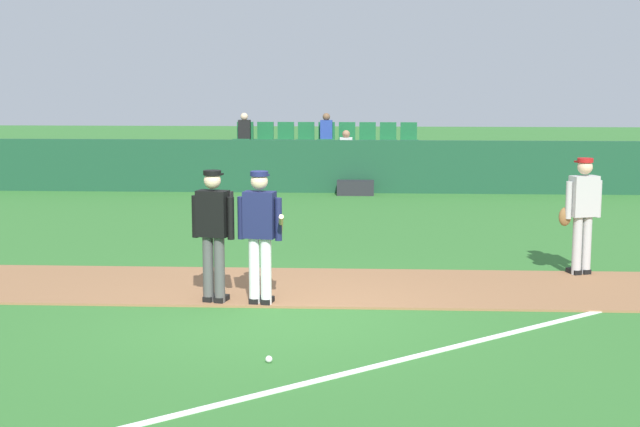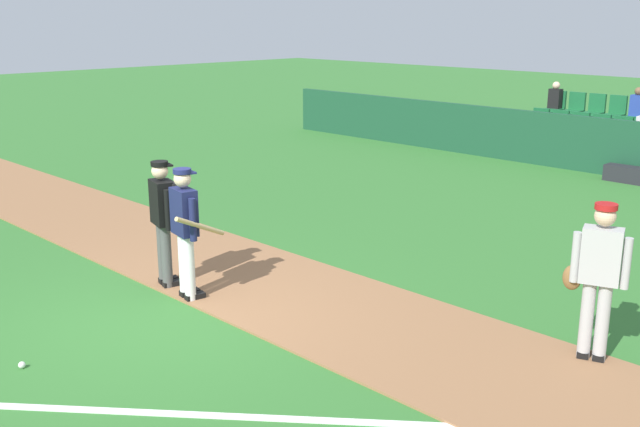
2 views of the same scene
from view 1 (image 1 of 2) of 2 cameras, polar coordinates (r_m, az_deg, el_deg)
ground_plane at (r=11.86m, az=-2.66°, el=-6.17°), size 80.00×80.00×0.00m
infield_dirt_path at (r=13.35m, az=-2.01°, el=-4.42°), size 28.00×2.36×0.03m
foul_line_chalk at (r=11.48m, az=12.27°, el=-6.85°), size 9.24×7.81×0.01m
dugout_fence at (r=23.55m, az=0.18°, el=2.86°), size 20.00×0.16×1.31m
stadium_bleachers at (r=25.01m, az=0.32°, el=2.83°), size 5.55×2.10×1.90m
batter_navy_jersey at (r=12.15m, az=-3.62°, el=-1.15°), size 0.63×0.80×1.76m
umpire_home_plate at (r=12.31m, az=-6.42°, el=-0.91°), size 0.57×0.38×1.76m
runner_grey_jersey at (r=14.43m, az=15.53°, el=0.08°), size 0.67×0.40×1.76m
baseball at (r=10.02m, az=-3.10°, el=-8.77°), size 0.07×0.07×0.07m
equipment_bag at (r=23.13m, az=2.15°, el=1.56°), size 0.90×0.36×0.36m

